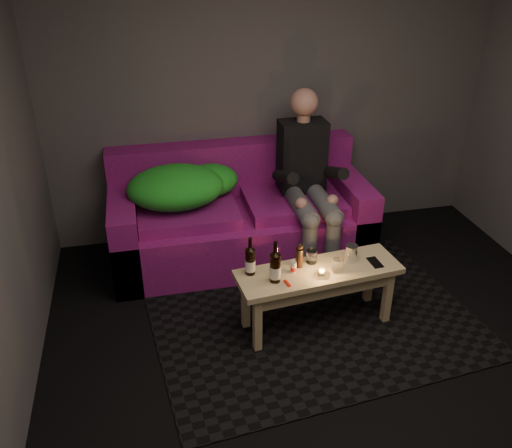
{
  "coord_description": "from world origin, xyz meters",
  "views": [
    {
      "loc": [
        -1.18,
        -2.34,
        2.59
      ],
      "look_at": [
        -0.34,
        1.38,
        0.52
      ],
      "focal_mm": 38.0,
      "sensor_mm": 36.0,
      "label": 1
    }
  ],
  "objects_px": {
    "sofa": "(239,218)",
    "beer_bottle_b": "(275,267)",
    "coffee_table": "(318,279)",
    "steel_cup": "(351,253)",
    "person": "(308,177)",
    "beer_bottle_a": "(250,261)"
  },
  "relations": [
    {
      "from": "sofa",
      "to": "beer_bottle_b",
      "type": "height_order",
      "value": "sofa"
    },
    {
      "from": "coffee_table",
      "to": "sofa",
      "type": "bearing_deg",
      "value": 107.23
    },
    {
      "from": "beer_bottle_b",
      "to": "steel_cup",
      "type": "distance_m",
      "value": 0.62
    },
    {
      "from": "person",
      "to": "beer_bottle_b",
      "type": "xyz_separation_m",
      "value": [
        -0.54,
        -1.03,
        -0.16
      ]
    },
    {
      "from": "steel_cup",
      "to": "person",
      "type": "bearing_deg",
      "value": 93.67
    },
    {
      "from": "sofa",
      "to": "beer_bottle_b",
      "type": "bearing_deg",
      "value": -89.35
    },
    {
      "from": "sofa",
      "to": "coffee_table",
      "type": "distance_m",
      "value": 1.19
    },
    {
      "from": "coffee_table",
      "to": "beer_bottle_a",
      "type": "relative_size",
      "value": 4.25
    },
    {
      "from": "beer_bottle_b",
      "to": "steel_cup",
      "type": "relative_size",
      "value": 2.47
    },
    {
      "from": "coffee_table",
      "to": "beer_bottle_b",
      "type": "relative_size",
      "value": 3.93
    },
    {
      "from": "sofa",
      "to": "person",
      "type": "distance_m",
      "value": 0.72
    },
    {
      "from": "beer_bottle_b",
      "to": "steel_cup",
      "type": "xyz_separation_m",
      "value": [
        0.6,
        0.13,
        -0.05
      ]
    },
    {
      "from": "coffee_table",
      "to": "beer_bottle_a",
      "type": "bearing_deg",
      "value": 173.36
    },
    {
      "from": "sofa",
      "to": "beer_bottle_a",
      "type": "height_order",
      "value": "sofa"
    },
    {
      "from": "sofa",
      "to": "beer_bottle_a",
      "type": "relative_size",
      "value": 7.71
    },
    {
      "from": "person",
      "to": "beer_bottle_a",
      "type": "distance_m",
      "value": 1.15
    },
    {
      "from": "steel_cup",
      "to": "sofa",
      "type": "bearing_deg",
      "value": 119.74
    },
    {
      "from": "person",
      "to": "sofa",
      "type": "bearing_deg",
      "value": 162.17
    },
    {
      "from": "person",
      "to": "coffee_table",
      "type": "height_order",
      "value": "person"
    },
    {
      "from": "coffee_table",
      "to": "beer_bottle_b",
      "type": "xyz_separation_m",
      "value": [
        -0.34,
        -0.07,
        0.2
      ]
    },
    {
      "from": "coffee_table",
      "to": "beer_bottle_a",
      "type": "height_order",
      "value": "beer_bottle_a"
    },
    {
      "from": "sofa",
      "to": "steel_cup",
      "type": "bearing_deg",
      "value": -60.26
    }
  ]
}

